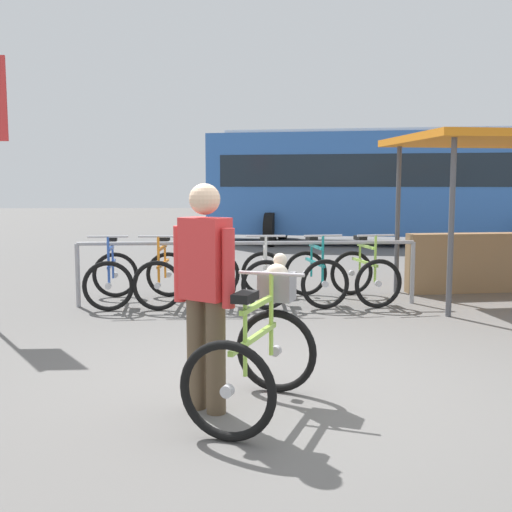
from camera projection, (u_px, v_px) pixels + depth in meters
The scene contains 12 objects.
ground_plane at pixel (270, 389), 5.01m from camera, with size 80.00×80.00×0.00m, color #605E5B.
bike_rack_rail at pixel (248, 254), 8.44m from camera, with size 4.61×0.07×0.88m.
racked_bike_blue at pixel (112, 278), 8.55m from camera, with size 0.74×1.15×0.97m.
racked_bike_orange at pixel (163, 277), 8.59m from camera, with size 0.72×1.14×0.97m.
racked_bike_yellow at pixel (214, 277), 8.63m from camera, with size 0.74×1.13×0.97m.
racked_bike_white at pixel (265, 276), 8.67m from camera, with size 0.69×1.10×0.97m.
racked_bike_teal at pixel (315, 276), 8.71m from camera, with size 0.79×1.18×0.97m.
racked_bike_lime at pixel (364, 275), 8.75m from camera, with size 0.81×1.19×0.97m.
featured_bicycle at pixel (260, 343), 4.53m from camera, with size 1.02×1.26×1.09m.
person_with_featured_bike at pixel (205, 287), 4.43m from camera, with size 0.44×0.38×1.64m.
bus_distant at pixel (394, 181), 17.11m from camera, with size 10.31×4.86×3.08m.
market_stall at pixel (498, 201), 9.03m from camera, with size 3.29×2.56×2.30m.
Camera 1 is at (-0.39, -4.84, 1.63)m, focal length 43.86 mm.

